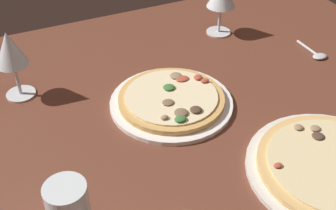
# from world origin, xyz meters

# --- Properties ---
(dining_table) EXTENTS (1.50, 1.10, 0.04)m
(dining_table) POSITION_xyz_m (0.00, 0.00, 0.02)
(dining_table) COLOR brown
(dining_table) RESTS_ON ground
(pizza_main) EXTENTS (0.27, 0.27, 0.03)m
(pizza_main) POSITION_xyz_m (-0.05, -0.07, 0.05)
(pizza_main) COLOR white
(pizza_main) RESTS_ON dining_table
(pizza_side) EXTENTS (0.32, 0.32, 0.03)m
(pizza_side) POSITION_xyz_m (-0.23, 0.24, 0.05)
(pizza_side) COLOR silver
(pizza_side) RESTS_ON dining_table
(wine_glass_far) EXTENTS (0.07, 0.07, 0.16)m
(wine_glass_far) POSITION_xyz_m (0.25, -0.25, 0.15)
(wine_glass_far) COLOR silver
(wine_glass_far) RESTS_ON dining_table
(water_glass) EXTENTS (0.07, 0.07, 0.09)m
(water_glass) POSITION_xyz_m (0.24, 0.16, 0.08)
(water_glass) COLOR silver
(water_glass) RESTS_ON dining_table
(spoon) EXTENTS (0.04, 0.11, 0.01)m
(spoon) POSITION_xyz_m (-0.48, -0.09, 0.04)
(spoon) COLOR silver
(spoon) RESTS_ON dining_table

